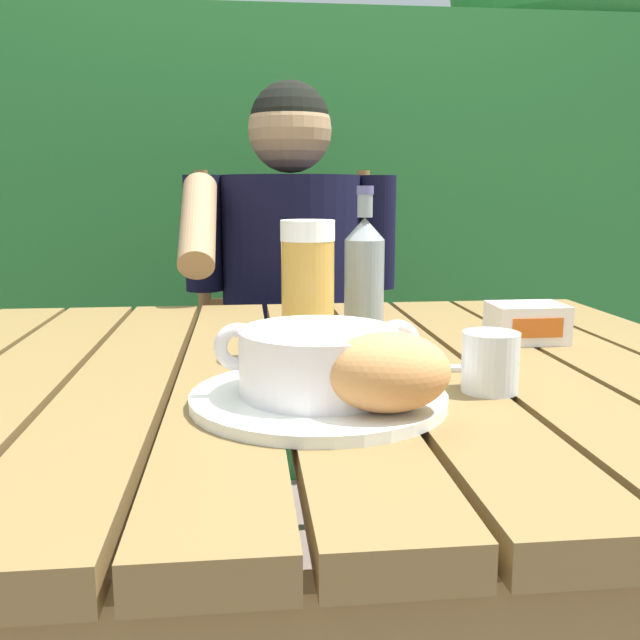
# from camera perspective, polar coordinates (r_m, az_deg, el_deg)

# --- Properties ---
(dining_table) EXTENTS (1.11, 0.96, 0.76)m
(dining_table) POSITION_cam_1_polar(r_m,az_deg,el_deg) (0.93, 0.30, -9.64)
(dining_table) COLOR brown
(dining_table) RESTS_ON ground_plane
(hedge_backdrop) EXTENTS (3.61, 0.91, 2.17)m
(hedge_backdrop) POSITION_cam_1_polar(r_m,az_deg,el_deg) (2.61, -0.39, 10.93)
(hedge_backdrop) COLOR #27692F
(hedge_backdrop) RESTS_ON ground_plane
(chair_near_diner) EXTENTS (0.47, 0.43, 1.04)m
(chair_near_diner) POSITION_cam_1_polar(r_m,az_deg,el_deg) (1.85, -2.64, -4.47)
(chair_near_diner) COLOR brown
(chair_near_diner) RESTS_ON ground_plane
(person_eating) EXTENTS (0.48, 0.47, 1.23)m
(person_eating) POSITION_cam_1_polar(r_m,az_deg,el_deg) (1.61, -2.36, 1.16)
(person_eating) COLOR black
(person_eating) RESTS_ON ground_plane
(serving_plate) EXTENTS (0.27, 0.27, 0.01)m
(serving_plate) POSITION_cam_1_polar(r_m,az_deg,el_deg) (0.73, -0.13, -6.36)
(serving_plate) COLOR white
(serving_plate) RESTS_ON dining_table
(soup_bowl) EXTENTS (0.21, 0.16, 0.08)m
(soup_bowl) POSITION_cam_1_polar(r_m,az_deg,el_deg) (0.72, -0.13, -3.22)
(soup_bowl) COLOR white
(soup_bowl) RESTS_ON serving_plate
(bread_roll) EXTENTS (0.12, 0.09, 0.08)m
(bread_roll) POSITION_cam_1_polar(r_m,az_deg,el_deg) (0.67, 5.55, -4.25)
(bread_roll) COLOR tan
(bread_roll) RESTS_ON serving_plate
(beer_glass) EXTENTS (0.07, 0.07, 0.18)m
(beer_glass) POSITION_cam_1_polar(r_m,az_deg,el_deg) (0.91, -1.00, 2.46)
(beer_glass) COLOR gold
(beer_glass) RESTS_ON dining_table
(beer_bottle) EXTENTS (0.06, 0.06, 0.23)m
(beer_bottle) POSITION_cam_1_polar(r_m,az_deg,el_deg) (1.00, 3.62, 3.38)
(beer_bottle) COLOR gray
(beer_bottle) RESTS_ON dining_table
(water_glass_small) EXTENTS (0.06, 0.06, 0.07)m
(water_glass_small) POSITION_cam_1_polar(r_m,az_deg,el_deg) (0.79, 13.71, -3.34)
(water_glass_small) COLOR silver
(water_glass_small) RESTS_ON dining_table
(butter_tub) EXTENTS (0.11, 0.08, 0.06)m
(butter_tub) POSITION_cam_1_polar(r_m,az_deg,el_deg) (1.07, 16.50, -0.21)
(butter_tub) COLOR white
(butter_tub) RESTS_ON dining_table
(table_knife) EXTENTS (0.15, 0.04, 0.01)m
(table_knife) POSITION_cam_1_polar(r_m,az_deg,el_deg) (0.88, 8.77, -3.81)
(table_knife) COLOR silver
(table_knife) RESTS_ON dining_table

